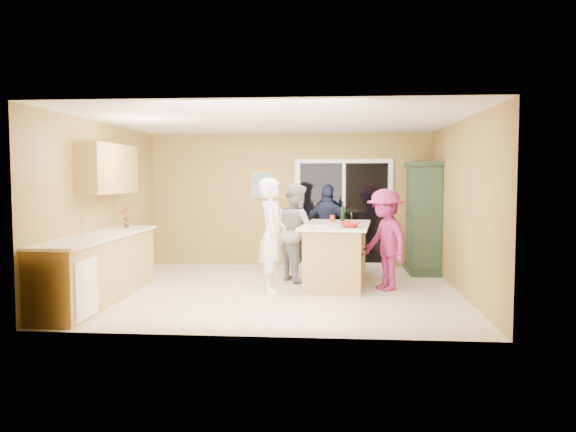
# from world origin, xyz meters

# --- Properties ---
(floor) EXTENTS (5.50, 5.50, 0.00)m
(floor) POSITION_xyz_m (0.00, 0.00, 0.00)
(floor) COLOR beige
(floor) RESTS_ON ground
(ceiling) EXTENTS (5.50, 5.00, 0.10)m
(ceiling) POSITION_xyz_m (0.00, 0.00, 2.60)
(ceiling) COLOR white
(ceiling) RESTS_ON wall_back
(wall_back) EXTENTS (5.50, 0.10, 2.60)m
(wall_back) POSITION_xyz_m (0.00, 2.50, 1.30)
(wall_back) COLOR tan
(wall_back) RESTS_ON ground
(wall_front) EXTENTS (5.50, 0.10, 2.60)m
(wall_front) POSITION_xyz_m (0.00, -2.50, 1.30)
(wall_front) COLOR tan
(wall_front) RESTS_ON ground
(wall_left) EXTENTS (0.10, 5.00, 2.60)m
(wall_left) POSITION_xyz_m (-2.75, 0.00, 1.30)
(wall_left) COLOR tan
(wall_left) RESTS_ON ground
(wall_right) EXTENTS (0.10, 5.00, 2.60)m
(wall_right) POSITION_xyz_m (2.75, 0.00, 1.30)
(wall_right) COLOR tan
(wall_right) RESTS_ON ground
(left_cabinet_run) EXTENTS (0.65, 3.05, 1.24)m
(left_cabinet_run) POSITION_xyz_m (-2.45, -1.05, 0.46)
(left_cabinet_run) COLOR tan
(left_cabinet_run) RESTS_ON floor
(upper_cabinets) EXTENTS (0.35, 1.60, 0.75)m
(upper_cabinets) POSITION_xyz_m (-2.58, -0.20, 1.88)
(upper_cabinets) COLOR tan
(upper_cabinets) RESTS_ON wall_left
(sliding_door) EXTENTS (1.90, 0.07, 2.10)m
(sliding_door) POSITION_xyz_m (1.05, 2.46, 1.05)
(sliding_door) COLOR white
(sliding_door) RESTS_ON floor
(framed_picture) EXTENTS (0.46, 0.04, 0.56)m
(framed_picture) POSITION_xyz_m (-0.55, 2.48, 1.60)
(framed_picture) COLOR tan
(framed_picture) RESTS_ON wall_back
(kitchen_island) EXTENTS (1.21, 1.99, 1.00)m
(kitchen_island) POSITION_xyz_m (0.90, 0.52, 0.47)
(kitchen_island) COLOR tan
(kitchen_island) RESTS_ON floor
(green_hutch) EXTENTS (0.58, 1.10, 2.03)m
(green_hutch) POSITION_xyz_m (2.49, 1.86, 0.99)
(green_hutch) COLOR #243A27
(green_hutch) RESTS_ON floor
(woman_white) EXTENTS (0.44, 0.65, 1.74)m
(woman_white) POSITION_xyz_m (-0.08, -0.06, 0.87)
(woman_white) COLOR white
(woman_white) RESTS_ON floor
(woman_grey) EXTENTS (0.95, 1.01, 1.65)m
(woman_grey) POSITION_xyz_m (0.22, 0.89, 0.82)
(woman_grey) COLOR #9C9C9E
(woman_grey) RESTS_ON floor
(woman_navy) EXTENTS (1.01, 0.63, 1.60)m
(woman_navy) POSITION_xyz_m (0.75, 1.90, 0.80)
(woman_navy) COLOR #1B1C3D
(woman_navy) RESTS_ON floor
(woman_magenta) EXTENTS (0.97, 1.17, 1.57)m
(woman_magenta) POSITION_xyz_m (1.65, 0.21, 0.78)
(woman_magenta) COLOR #952052
(woman_magenta) RESTS_ON floor
(serving_bowl) EXTENTS (0.41, 0.41, 0.08)m
(serving_bowl) POSITION_xyz_m (1.10, -0.08, 1.04)
(serving_bowl) COLOR red
(serving_bowl) RESTS_ON kitchen_island
(tulip_vase) EXTENTS (0.21, 0.18, 0.34)m
(tulip_vase) POSITION_xyz_m (-2.45, 0.17, 1.11)
(tulip_vase) COLOR red
(tulip_vase) RESTS_ON left_cabinet_run
(tumbler_near) EXTENTS (0.08, 0.08, 0.12)m
(tumbler_near) POSITION_xyz_m (0.83, 0.88, 1.06)
(tumbler_near) COLOR red
(tumbler_near) RESTS_ON kitchen_island
(tumbler_far) EXTENTS (0.08, 0.08, 0.10)m
(tumbler_far) POSITION_xyz_m (1.07, -0.03, 1.05)
(tumbler_far) COLOR red
(tumbler_far) RESTS_ON kitchen_island
(wine_bottle) EXTENTS (0.08, 0.08, 0.33)m
(wine_bottle) POSITION_xyz_m (1.01, 1.11, 1.13)
(wine_bottle) COLOR black
(wine_bottle) RESTS_ON kitchen_island
(white_plate) EXTENTS (0.24, 0.24, 0.02)m
(white_plate) POSITION_xyz_m (0.66, 0.05, 1.01)
(white_plate) COLOR white
(white_plate) RESTS_ON kitchen_island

